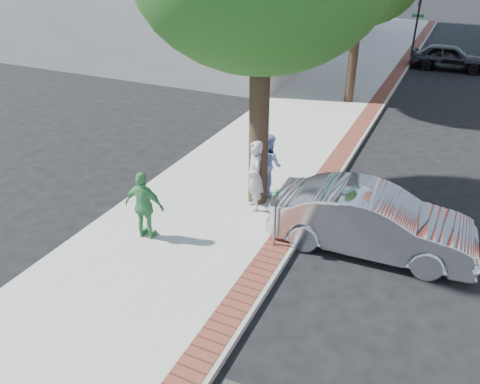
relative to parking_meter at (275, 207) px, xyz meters
The scene contains 12 objects.
ground 1.36m from the parking_meter, behind, with size 120.00×120.00×0.00m, color black.
sidewalk 8.28m from the parking_meter, 104.94° to the left, with size 5.00×60.00×0.15m, color #9E9991.
brick_strip 7.99m from the parking_meter, 89.39° to the left, with size 0.60×60.00×0.01m, color brown.
curb 8.02m from the parking_meter, 86.86° to the left, with size 0.10×60.00×0.15m, color gray.
office_base 25.82m from the parking_meter, 121.84° to the left, with size 18.20×22.20×4.00m, color gray.
signal_near 21.95m from the parking_meter, 89.26° to the left, with size 0.70×0.15×3.80m.
parking_meter is the anchor object (origin of this frame).
person_gray 1.79m from the parking_meter, 129.05° to the left, with size 0.71×0.47×1.94m, color #9F9FA3.
person_officer 2.66m from the parking_meter, 115.72° to the left, with size 0.86×0.67×1.78m, color #94B1E5.
person_green 3.11m from the parking_meter, 161.48° to the right, with size 1.02×0.42×1.74m, color #459853.
sedan_silver 2.33m from the parking_meter, 27.44° to the left, with size 1.64×4.71×1.55m, color silver.
bg_car 20.70m from the parking_meter, 83.18° to the left, with size 1.66×4.13×1.41m, color black.
Camera 1 is at (3.83, -8.62, 6.62)m, focal length 35.00 mm.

